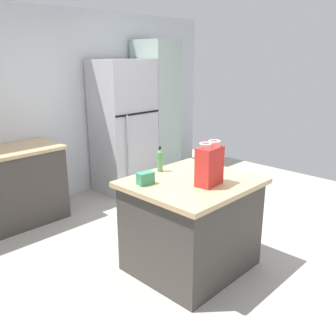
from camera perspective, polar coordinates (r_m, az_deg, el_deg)
The scene contains 8 objects.
ground at distance 3.89m, azimuth 2.63°, elevation -13.10°, with size 6.79×6.79×0.00m, color #ADA89E.
back_wall at distance 5.25m, azimuth -17.24°, elevation 8.90°, with size 5.66×0.13×2.55m.
kitchen_island at distance 3.49m, azimuth 3.59°, elevation -8.64°, with size 1.10×0.99×0.88m.
refrigerator at distance 5.45m, azimuth -6.89°, elevation 6.34°, with size 0.80×0.69×1.90m.
tall_cabinet at distance 5.87m, azimuth -1.84°, elevation 8.56°, with size 0.50×0.61×2.17m.
shopping_bag at distance 3.17m, azimuth 6.41°, elevation 0.35°, with size 0.26×0.16×0.38m.
small_box at distance 3.20m, azimuth -3.50°, elevation -1.60°, with size 0.14×0.09×0.11m, color #388E66.
bottle at distance 3.54m, azimuth -1.25°, elevation 1.20°, with size 0.06×0.06×0.25m.
Camera 1 is at (-2.54, -2.20, 1.96)m, focal length 39.49 mm.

